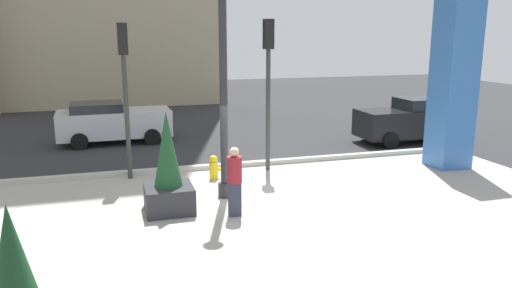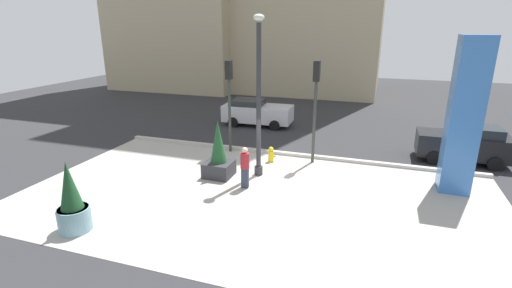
# 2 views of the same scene
# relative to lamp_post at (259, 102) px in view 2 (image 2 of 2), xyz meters

# --- Properties ---
(ground_plane) EXTENTS (60.00, 60.00, 0.00)m
(ground_plane) POSITION_rel_lamp_post_xyz_m (0.62, 3.75, -3.25)
(ground_plane) COLOR #2D2D30
(plaza_pavement) EXTENTS (18.00, 10.00, 0.02)m
(plaza_pavement) POSITION_rel_lamp_post_xyz_m (0.62, -2.25, -3.25)
(plaza_pavement) COLOR #ADA89E
(plaza_pavement) RESTS_ON ground_plane
(curb_strip) EXTENTS (18.00, 0.24, 0.16)m
(curb_strip) POSITION_rel_lamp_post_xyz_m (0.62, 2.87, -3.17)
(curb_strip) COLOR #B7B2A8
(curb_strip) RESTS_ON ground_plane
(lamp_post) EXTENTS (0.44, 0.44, 6.67)m
(lamp_post) POSITION_rel_lamp_post_xyz_m (0.00, 0.00, 0.00)
(lamp_post) COLOR #2D2D33
(lamp_post) RESTS_ON ground_plane
(art_pillar_blue) EXTENTS (1.11, 1.11, 5.94)m
(art_pillar_blue) POSITION_rel_lamp_post_xyz_m (7.77, 0.99, -0.28)
(art_pillar_blue) COLOR #3870BC
(art_pillar_blue) RESTS_ON ground_plane
(potted_plant_mid_plaza) EXTENTS (1.16, 1.16, 2.52)m
(potted_plant_mid_plaza) POSITION_rel_lamp_post_xyz_m (-1.57, -0.69, -2.30)
(potted_plant_mid_plaza) COLOR #2D2D33
(potted_plant_mid_plaza) RESTS_ON ground_plane
(potted_plant_near_right) EXTENTS (1.01, 1.01, 2.34)m
(potted_plant_near_right) POSITION_rel_lamp_post_xyz_m (-4.10, -6.23, -2.30)
(potted_plant_near_right) COLOR #7AA8B7
(potted_plant_near_right) RESTS_ON ground_plane
(fire_hydrant) EXTENTS (0.36, 0.26, 0.75)m
(fire_hydrant) POSITION_rel_lamp_post_xyz_m (0.06, 1.73, -2.88)
(fire_hydrant) COLOR gold
(fire_hydrant) RESTS_ON ground_plane
(traffic_light_far_side) EXTENTS (0.28, 0.42, 4.75)m
(traffic_light_far_side) POSITION_rel_lamp_post_xyz_m (1.95, 2.29, -0.05)
(traffic_light_far_side) COLOR #333833
(traffic_light_far_side) RESTS_ON ground_plane
(traffic_light_corner) EXTENTS (0.28, 0.42, 4.62)m
(traffic_light_corner) POSITION_rel_lamp_post_xyz_m (-2.37, 2.54, -0.15)
(traffic_light_corner) COLOR #333833
(traffic_light_corner) RESTS_ON ground_plane
(car_intersection) EXTENTS (4.45, 2.18, 1.64)m
(car_intersection) POSITION_rel_lamp_post_xyz_m (-2.76, 7.99, -2.40)
(car_intersection) COLOR silver
(car_intersection) RESTS_ON ground_plane
(car_passing_lane) EXTENTS (4.04, 1.94, 1.78)m
(car_passing_lane) POSITION_rel_lamp_post_xyz_m (8.72, 4.69, -2.36)
(car_passing_lane) COLOR black
(car_passing_lane) RESTS_ON ground_plane
(pedestrian_crossing) EXTENTS (0.39, 0.39, 1.71)m
(pedestrian_crossing) POSITION_rel_lamp_post_xyz_m (-0.09, -1.45, -2.30)
(pedestrian_crossing) COLOR #33384C
(pedestrian_crossing) RESTS_ON ground_plane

